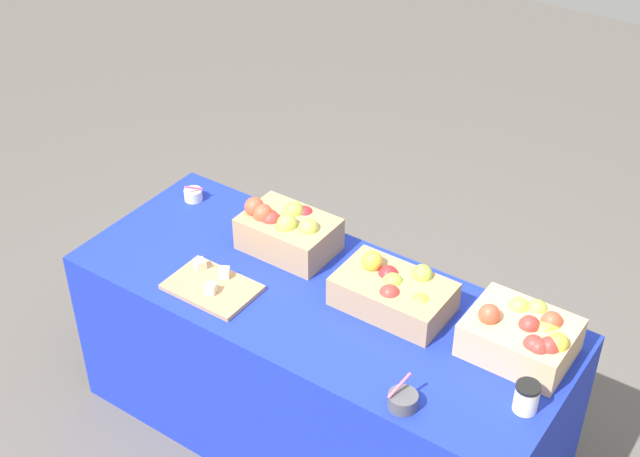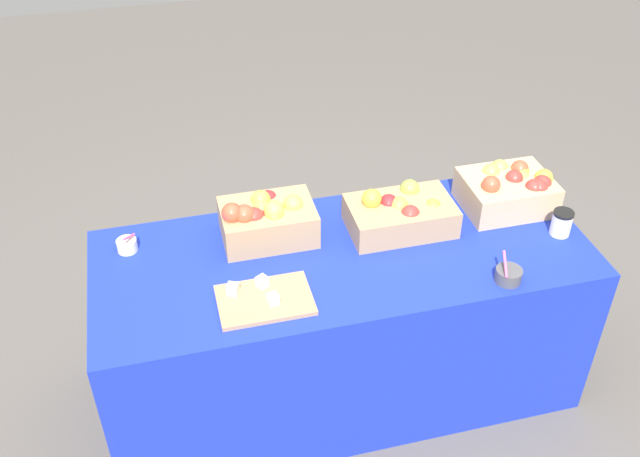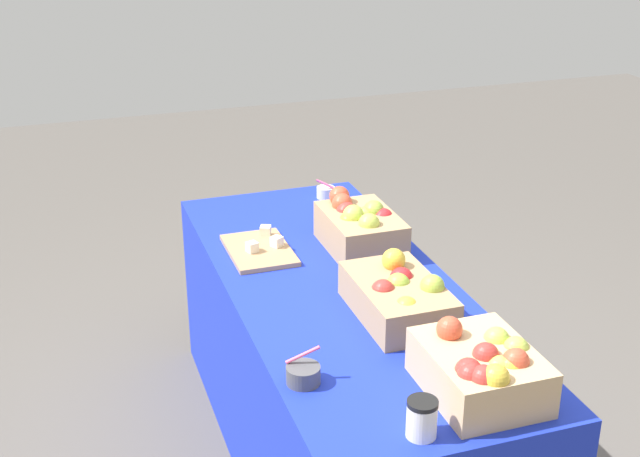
# 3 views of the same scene
# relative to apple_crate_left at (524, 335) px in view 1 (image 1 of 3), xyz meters

# --- Properties ---
(ground_plane) EXTENTS (10.00, 10.00, 0.00)m
(ground_plane) POSITION_rel_apple_crate_left_xyz_m (-0.74, -0.14, -0.82)
(ground_plane) COLOR #56514C
(table) EXTENTS (1.90, 0.76, 0.74)m
(table) POSITION_rel_apple_crate_left_xyz_m (-0.74, -0.14, -0.45)
(table) COLOR #192DB7
(table) RESTS_ON ground_plane
(apple_crate_left) EXTENTS (0.35, 0.28, 0.19)m
(apple_crate_left) POSITION_rel_apple_crate_left_xyz_m (0.00, 0.00, 0.00)
(apple_crate_left) COLOR tan
(apple_crate_left) RESTS_ON table
(apple_crate_middle) EXTENTS (0.41, 0.25, 0.18)m
(apple_crate_middle) POSITION_rel_apple_crate_left_xyz_m (-0.48, -0.04, -0.01)
(apple_crate_middle) COLOR tan
(apple_crate_middle) RESTS_ON table
(apple_crate_right) EXTENTS (0.36, 0.25, 0.20)m
(apple_crate_right) POSITION_rel_apple_crate_left_xyz_m (-1.00, 0.03, 0.01)
(apple_crate_right) COLOR tan
(apple_crate_right) RESTS_ON table
(cutting_board_front) EXTENTS (0.33, 0.22, 0.06)m
(cutting_board_front) POSITION_rel_apple_crate_left_xyz_m (-1.09, -0.33, -0.07)
(cutting_board_front) COLOR tan
(cutting_board_front) RESTS_ON table
(sample_bowl_near) EXTENTS (0.10, 0.10, 0.11)m
(sample_bowl_near) POSITION_rel_apple_crate_left_xyz_m (-0.21, -0.44, -0.05)
(sample_bowl_near) COLOR #4C4C51
(sample_bowl_near) RESTS_ON table
(sample_bowl_mid) EXTENTS (0.08, 0.08, 0.09)m
(sample_bowl_mid) POSITION_rel_apple_crate_left_xyz_m (-1.54, 0.08, -0.06)
(sample_bowl_mid) COLOR silver
(sample_bowl_mid) RESTS_ON table
(coffee_cup) EXTENTS (0.08, 0.08, 0.10)m
(coffee_cup) POSITION_rel_apple_crate_left_xyz_m (0.12, -0.23, -0.03)
(coffee_cup) COLOR silver
(coffee_cup) RESTS_ON table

